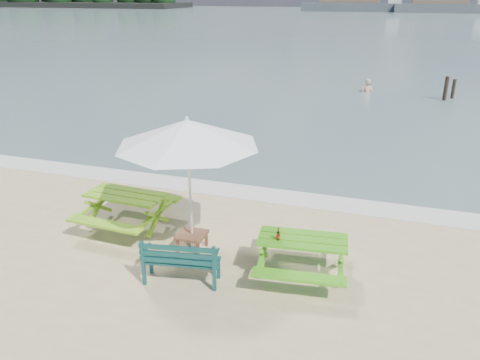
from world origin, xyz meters
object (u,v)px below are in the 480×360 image
(side_table, at_px, (192,241))
(beer_bottle, at_px, (278,236))
(patio_umbrella, at_px, (187,133))
(picnic_table_right, at_px, (302,257))
(park_bench, at_px, (182,269))
(swimmer, at_px, (366,96))
(picnic_table_left, at_px, (127,212))

(side_table, xyz_separation_m, beer_bottle, (1.84, -0.42, 0.65))
(patio_umbrella, distance_m, beer_bottle, 2.47)
(picnic_table_right, relative_size, patio_umbrella, 0.71)
(picnic_table_right, height_order, park_bench, park_bench)
(park_bench, height_order, patio_umbrella, patio_umbrella)
(picnic_table_right, xyz_separation_m, swimmer, (0.01, 17.60, -0.56))
(park_bench, xyz_separation_m, beer_bottle, (1.57, 0.67, 0.57))
(swimmer, bearing_deg, patio_umbrella, -97.39)
(picnic_table_left, xyz_separation_m, park_bench, (1.97, -1.51, -0.13))
(picnic_table_left, xyz_separation_m, beer_bottle, (3.53, -0.84, 0.44))
(patio_umbrella, bearing_deg, side_table, 146.31)
(patio_umbrella, xyz_separation_m, swimmer, (2.25, 17.37, -2.61))
(park_bench, distance_m, beer_bottle, 1.80)
(picnic_table_right, relative_size, beer_bottle, 7.93)
(picnic_table_right, bearing_deg, park_bench, -156.59)
(picnic_table_right, height_order, side_table, picnic_table_right)
(picnic_table_left, xyz_separation_m, side_table, (1.69, -0.42, -0.21))
(patio_umbrella, bearing_deg, park_bench, -75.93)
(picnic_table_left, height_order, beer_bottle, beer_bottle)
(picnic_table_left, xyz_separation_m, swimmer, (3.95, 16.95, -0.59))
(side_table, relative_size, beer_bottle, 2.24)
(side_table, height_order, swimmer, swimmer)
(side_table, xyz_separation_m, swimmer, (2.25, 17.37, -0.38))
(side_table, height_order, patio_umbrella, patio_umbrella)
(park_bench, bearing_deg, side_table, 104.07)
(beer_bottle, bearing_deg, patio_umbrella, 167.21)
(picnic_table_right, xyz_separation_m, park_bench, (-1.97, -0.85, -0.11))
(side_table, bearing_deg, picnic_table_right, -6.01)
(park_bench, xyz_separation_m, side_table, (-0.27, 1.09, -0.07))
(side_table, distance_m, swimmer, 17.52)
(park_bench, distance_m, swimmer, 18.57)
(beer_bottle, bearing_deg, park_bench, -156.77)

